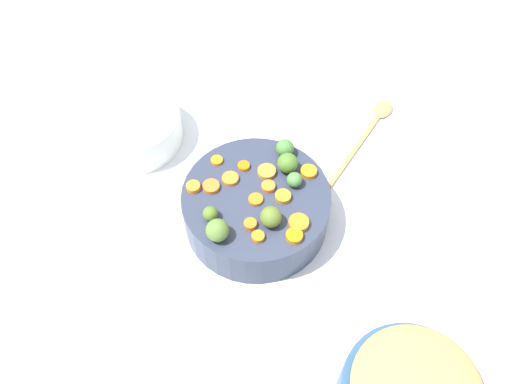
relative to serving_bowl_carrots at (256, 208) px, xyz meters
name	(u,v)px	position (x,y,z in m)	size (l,w,h in m)	color
tabletop	(271,203)	(-0.04, 0.04, -0.06)	(2.40, 2.40, 0.02)	silver
serving_bowl_carrots	(256,208)	(0.00, 0.00, 0.00)	(0.30, 0.30, 0.09)	#2F374B
carrot_slice_0	(293,236)	(0.11, 0.04, 0.05)	(0.03, 0.03, 0.01)	orange
carrot_slice_1	(256,199)	(0.01, 0.00, 0.05)	(0.03, 0.03, 0.01)	orange
carrot_slice_2	(193,187)	(-0.05, -0.12, 0.05)	(0.03, 0.03, 0.01)	orange
carrot_slice_3	(230,179)	(-0.05, -0.04, 0.05)	(0.03, 0.03, 0.01)	orange
carrot_slice_4	(268,186)	(-0.01, 0.03, 0.05)	(0.03, 0.03, 0.01)	orange
carrot_slice_5	(299,223)	(0.09, 0.06, 0.05)	(0.04, 0.04, 0.01)	orange
carrot_slice_6	(250,224)	(0.07, -0.03, 0.05)	(0.02, 0.02, 0.01)	orange
carrot_slice_7	(217,160)	(-0.10, -0.06, 0.05)	(0.02, 0.02, 0.01)	orange
carrot_slice_8	(258,237)	(0.10, -0.02, 0.05)	(0.02, 0.02, 0.01)	orange
carrot_slice_9	(211,185)	(-0.04, -0.08, 0.05)	(0.03, 0.03, 0.01)	orange
carrot_slice_10	(283,197)	(0.02, 0.05, 0.05)	(0.03, 0.03, 0.01)	orange
carrot_slice_11	(267,172)	(-0.05, 0.03, 0.05)	(0.04, 0.04, 0.01)	orange
carrot_slice_12	(244,166)	(-0.07, -0.01, 0.05)	(0.02, 0.02, 0.01)	orange
carrot_slice_13	(309,172)	(-0.03, 0.12, 0.05)	(0.03, 0.03, 0.01)	orange
brussels_sprout_0	(210,214)	(0.03, -0.10, 0.06)	(0.03, 0.03, 0.03)	#4F6E25
brussels_sprout_1	(294,180)	(-0.01, 0.08, 0.06)	(0.03, 0.03, 0.03)	#4A8741
brussels_sprout_2	(271,217)	(0.07, 0.01, 0.07)	(0.04, 0.04, 0.04)	#566E28
brussels_sprout_3	(217,230)	(0.07, -0.09, 0.07)	(0.04, 0.04, 0.04)	#557932
brussels_sprout_4	(288,163)	(-0.05, 0.08, 0.07)	(0.04, 0.04, 0.04)	#477529
brussels_sprout_5	(285,148)	(-0.09, 0.08, 0.07)	(0.04, 0.04, 0.04)	#467D38
wooden_spoon	(371,126)	(-0.19, 0.34, -0.04)	(0.23, 0.25, 0.01)	tan
casserole_dish	(132,127)	(-0.30, -0.22, -0.01)	(0.23, 0.23, 0.08)	white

